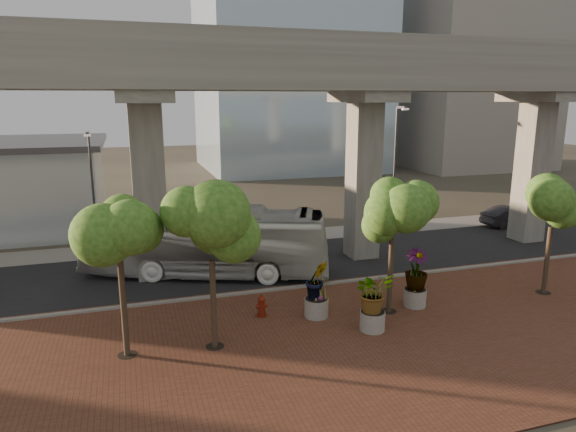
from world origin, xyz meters
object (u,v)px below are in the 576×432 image
object	(u,v)px
parked_car	(510,217)
transit_bus	(206,242)
fire_hydrant	(262,306)
planter_front	(373,295)

from	to	relation	value
parked_car	transit_bus	bearing A→B (deg)	96.31
fire_hydrant	transit_bus	bearing A→B (deg)	102.86
transit_bus	parked_car	size ratio (longest dim) A/B	2.97
transit_bus	parked_car	xyz separation A→B (m)	(22.96, 4.04, -1.09)
parked_car	planter_front	xyz separation A→B (m)	(-17.63, -12.86, 0.85)
transit_bus	parked_car	distance (m)	23.34
parked_car	fire_hydrant	distance (m)	23.85
transit_bus	fire_hydrant	xyz separation A→B (m)	(1.40, -6.15, -1.28)
transit_bus	parked_car	bearing A→B (deg)	-58.55
transit_bus	planter_front	world-z (taller)	transit_bus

